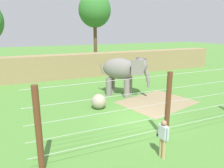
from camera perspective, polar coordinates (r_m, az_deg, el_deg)
ground_plane at (r=12.80m, az=7.18°, el=-9.57°), size 120.00×120.00×0.00m
dirt_patch at (r=16.00m, az=11.95°, el=-4.76°), size 5.88×5.15×0.01m
embankment_wall at (r=24.03m, az=-8.75°, el=4.96°), size 36.00×1.80×2.54m
elephant at (r=16.77m, az=3.00°, el=3.60°), size 3.49×3.39×3.06m
enrichment_ball at (r=14.32m, az=-3.56°, el=-4.67°), size 1.00×1.00×1.00m
cable_fence at (r=10.28m, az=14.66°, el=-5.96°), size 12.44×0.24×3.36m
zookeeper at (r=9.18m, az=13.52°, el=-13.69°), size 0.27×0.58×1.67m
tree_far_left at (r=28.37m, az=-4.65°, el=18.97°), size 4.06×4.06×9.62m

